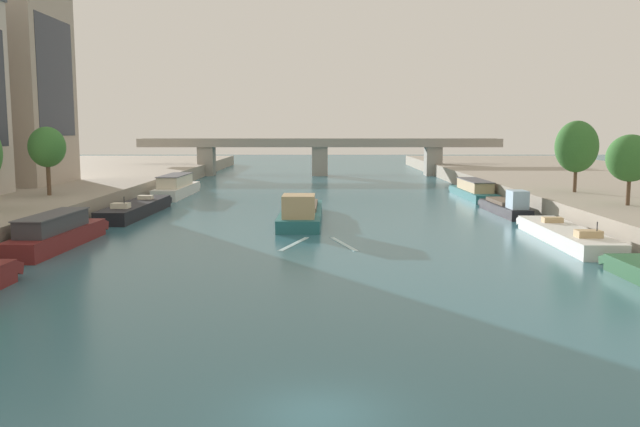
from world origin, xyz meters
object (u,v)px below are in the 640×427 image
Objects in this scene: barge_midriver at (302,212)px; moored_boat_right_end at (506,206)px; moored_boat_left_gap_after at (177,187)px; moored_boat_right_upstream at (474,190)px; moored_boat_left_near at (58,233)px; tree_right_by_lamp at (577,147)px; tree_left_nearest at (48,147)px; moored_boat_right_downstream at (566,235)px; bridge_far at (320,152)px; tree_right_past_mid at (631,158)px; moored_boat_left_downstream at (137,209)px.

barge_midriver is 20.68m from moored_boat_right_end.
moored_boat_left_gap_after reaches higher than moored_boat_right_upstream.
tree_right_by_lamp is at bearing 24.31° from moored_boat_left_near.
tree_left_nearest is at bearing 113.40° from moored_boat_left_near.
moored_boat_right_downstream is at bearing -43.42° from moored_boat_left_gap_after.
tree_right_by_lamp is at bearing -64.68° from bridge_far.
tree_right_past_mid is (27.22, -4.98, 5.10)m from barge_midriver.
moored_boat_right_end is 2.06× the size of tree_right_past_mid.
tree_right_past_mid reaches higher than moored_boat_right_downstream.
tree_left_nearest is 1.11× the size of tree_right_past_mid.
tree_left_nearest reaches higher than barge_midriver.
moored_boat_left_downstream is 39.44m from moored_boat_right_downstream.
moored_boat_right_downstream is at bearing -140.68° from tree_right_past_mid.
moored_boat_left_near is at bearing -155.69° from tree_right_by_lamp.
tree_right_past_mid is (7.21, -10.21, 5.17)m from moored_boat_right_end.
tree_right_past_mid is at bearing 10.66° from moored_boat_left_near.
moored_boat_left_gap_after is at bearing 146.92° from tree_right_past_mid.
bridge_far reaches higher than moored_boat_right_upstream.
tree_left_nearest is at bearing -177.67° from moored_boat_right_end.
moored_boat_left_gap_after is at bearing -115.67° from bridge_far.
moored_boat_right_upstream is at bearing 24.07° from moored_boat_left_downstream.
moored_boat_left_downstream is 44.85m from tree_right_past_mid.
moored_boat_left_downstream is 43.92m from tree_right_by_lamp.
moored_boat_right_end is (0.05, 16.16, 0.24)m from moored_boat_right_downstream.
barge_midriver reaches higher than moored_boat_left_downstream.
tree_left_nearest is (-44.15, -1.80, 5.84)m from moored_boat_right_end.
moored_boat_left_near is 76.34m from bridge_far.
moored_boat_left_near reaches higher than moored_boat_right_downstream.
tree_left_nearest reaches higher than tree_right_past_mid.
bridge_far is at bearing 65.74° from tree_left_nearest.
moored_boat_right_end is at bearing 2.33° from tree_left_nearest.
tree_left_nearest reaches higher than moored_boat_right_end.
tree_right_by_lamp is (51.37, 3.22, -0.02)m from tree_left_nearest.
moored_boat_left_gap_after reaches higher than moored_boat_left_near.
tree_right_by_lamp is 0.11× the size of bridge_far.
moored_boat_right_downstream is at bearing -18.04° from tree_left_nearest.
bridge_far is at bearing 75.91° from moored_boat_left_near.
moored_boat_left_gap_after is (-0.04, 18.62, 0.51)m from moored_boat_left_downstream.
moored_boat_right_upstream is 48.30m from tree_left_nearest.
barge_midriver is at bearing 169.63° from tree_right_past_mid.
moored_boat_left_downstream is 1.09× the size of moored_boat_left_gap_after.
tree_right_by_lamp reaches higher than moored_boat_right_upstream.
tree_right_past_mid is 0.82× the size of tree_right_by_lamp.
tree_left_nearest is (-44.58, -17.70, 5.70)m from moored_boat_right_upstream.
moored_boat_left_near reaches higher than moored_boat_left_downstream.
barge_midriver is 21.50m from moored_boat_left_near.
moored_boat_left_downstream is at bearing 156.59° from moored_boat_right_downstream.
tree_right_past_mid is at bearing -54.77° from moored_boat_right_end.
moored_boat_left_near is 36.65m from moored_boat_left_gap_after.
moored_boat_left_near is 0.86× the size of moored_boat_right_downstream.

